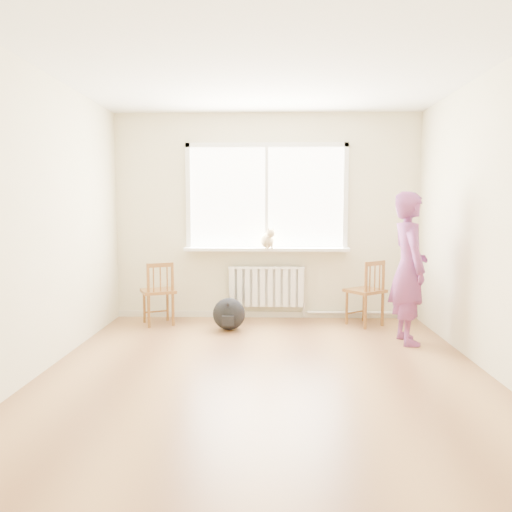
# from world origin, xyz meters

# --- Properties ---
(floor) EXTENTS (4.50, 4.50, 0.00)m
(floor) POSITION_xyz_m (0.00, 0.00, 0.00)
(floor) COLOR #A27142
(floor) RESTS_ON ground
(ceiling) EXTENTS (4.50, 4.50, 0.00)m
(ceiling) POSITION_xyz_m (0.00, 0.00, 2.70)
(ceiling) COLOR white
(ceiling) RESTS_ON back_wall
(back_wall) EXTENTS (4.00, 0.01, 2.70)m
(back_wall) POSITION_xyz_m (0.00, 2.25, 1.35)
(back_wall) COLOR beige
(back_wall) RESTS_ON ground
(window) EXTENTS (2.12, 0.05, 1.42)m
(window) POSITION_xyz_m (0.00, 2.22, 1.66)
(window) COLOR white
(window) RESTS_ON back_wall
(windowsill) EXTENTS (2.15, 0.22, 0.04)m
(windowsill) POSITION_xyz_m (0.00, 2.14, 0.93)
(windowsill) COLOR white
(windowsill) RESTS_ON back_wall
(radiator) EXTENTS (1.00, 0.12, 0.55)m
(radiator) POSITION_xyz_m (0.00, 2.16, 0.44)
(radiator) COLOR white
(radiator) RESTS_ON back_wall
(heating_pipe) EXTENTS (1.40, 0.04, 0.04)m
(heating_pipe) POSITION_xyz_m (1.25, 2.19, 0.08)
(heating_pipe) COLOR silver
(heating_pipe) RESTS_ON back_wall
(baseboard) EXTENTS (4.00, 0.03, 0.08)m
(baseboard) POSITION_xyz_m (0.00, 2.23, 0.04)
(baseboard) COLOR beige
(baseboard) RESTS_ON ground
(chair_left) EXTENTS (0.51, 0.50, 0.80)m
(chair_left) POSITION_xyz_m (-1.35, 1.77, 0.40)
(chair_left) COLOR brown
(chair_left) RESTS_ON floor
(chair_right) EXTENTS (0.56, 0.55, 0.82)m
(chair_right) POSITION_xyz_m (1.26, 1.80, 0.42)
(chair_right) COLOR brown
(chair_right) RESTS_ON floor
(person) EXTENTS (0.42, 0.62, 1.65)m
(person) POSITION_xyz_m (1.55, 1.04, 0.82)
(person) COLOR #B73E3D
(person) RESTS_ON floor
(cat) EXTENTS (0.26, 0.40, 0.27)m
(cat) POSITION_xyz_m (0.02, 2.05, 1.06)
(cat) COLOR beige
(cat) RESTS_ON windowsill
(backpack) EXTENTS (0.46, 0.40, 0.39)m
(backpack) POSITION_xyz_m (-0.45, 1.54, 0.19)
(backpack) COLOR black
(backpack) RESTS_ON floor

